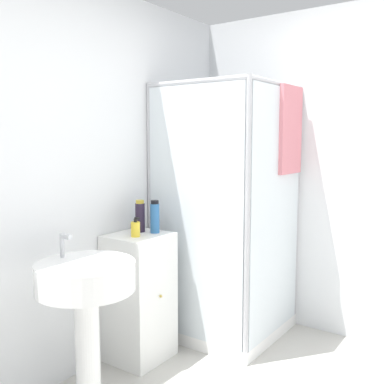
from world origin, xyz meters
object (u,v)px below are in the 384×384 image
shampoo_bottle_tall_black (140,216)px  sink (86,295)px  soap_dispenser (135,229)px  shampoo_bottle_blue (155,217)px

shampoo_bottle_tall_black → sink: bearing=-159.2°
soap_dispenser → shampoo_bottle_tall_black: bearing=30.4°
soap_dispenser → shampoo_bottle_blue: 0.18m
shampoo_bottle_tall_black → shampoo_bottle_blue: size_ratio=0.99×
sink → shampoo_bottle_tall_black: 0.86m
soap_dispenser → shampoo_bottle_blue: shampoo_bottle_blue is taller
sink → shampoo_bottle_blue: bearing=12.8°
sink → shampoo_bottle_blue: shampoo_bottle_blue is taller
soap_dispenser → shampoo_bottle_blue: size_ratio=0.58×
sink → shampoo_bottle_tall_black: bearing=20.8°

